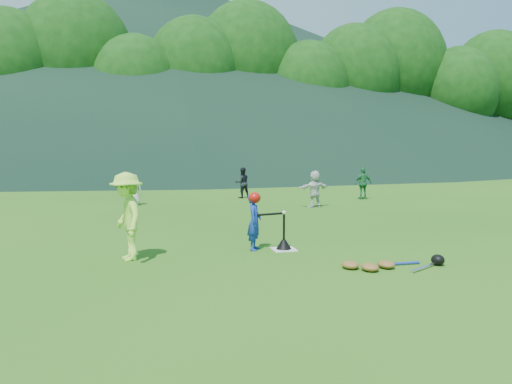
{
  "coord_description": "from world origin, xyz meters",
  "views": [
    {
      "loc": [
        -2.63,
        -9.25,
        2.08
      ],
      "look_at": [
        0.0,
        2.5,
        0.9
      ],
      "focal_mm": 35.0,
      "sensor_mm": 36.0,
      "label": 1
    }
  ],
  "objects_px": {
    "home_plate": "(284,249)",
    "fielder_a": "(134,190)",
    "equipment_pile": "(387,264)",
    "fielder_b": "(242,183)",
    "fielder_c": "(363,183)",
    "batter_child": "(254,222)",
    "fielder_d": "(315,189)",
    "adult_coach": "(127,216)",
    "batting_tee": "(284,243)"
  },
  "relations": [
    {
      "from": "home_plate",
      "to": "fielder_a",
      "type": "bearing_deg",
      "value": 110.69
    },
    {
      "from": "home_plate",
      "to": "equipment_pile",
      "type": "height_order",
      "value": "equipment_pile"
    },
    {
      "from": "fielder_b",
      "to": "fielder_c",
      "type": "height_order",
      "value": "fielder_c"
    },
    {
      "from": "batter_child",
      "to": "fielder_d",
      "type": "bearing_deg",
      "value": -5.14
    },
    {
      "from": "equipment_pile",
      "to": "adult_coach",
      "type": "bearing_deg",
      "value": 159.83
    },
    {
      "from": "home_plate",
      "to": "equipment_pile",
      "type": "bearing_deg",
      "value": -53.92
    },
    {
      "from": "adult_coach",
      "to": "fielder_c",
      "type": "bearing_deg",
      "value": 119.9
    },
    {
      "from": "fielder_d",
      "to": "batting_tee",
      "type": "relative_size",
      "value": 1.76
    },
    {
      "from": "adult_coach",
      "to": "fielder_c",
      "type": "distance_m",
      "value": 11.57
    },
    {
      "from": "adult_coach",
      "to": "batter_child",
      "type": "bearing_deg",
      "value": 83.29
    },
    {
      "from": "fielder_a",
      "to": "fielder_c",
      "type": "bearing_deg",
      "value": -168.64
    },
    {
      "from": "batting_tee",
      "to": "fielder_b",
      "type": "bearing_deg",
      "value": 83.95
    },
    {
      "from": "batter_child",
      "to": "fielder_b",
      "type": "xyz_separation_m",
      "value": [
        1.55,
        9.18,
        0.03
      ]
    },
    {
      "from": "batter_child",
      "to": "home_plate",
      "type": "bearing_deg",
      "value": -78.65
    },
    {
      "from": "fielder_c",
      "to": "equipment_pile",
      "type": "distance_m",
      "value": 10.48
    },
    {
      "from": "batting_tee",
      "to": "adult_coach",
      "type": "bearing_deg",
      "value": -176.0
    },
    {
      "from": "fielder_b",
      "to": "fielder_c",
      "type": "relative_size",
      "value": 0.99
    },
    {
      "from": "fielder_a",
      "to": "fielder_b",
      "type": "distance_m",
      "value": 4.21
    },
    {
      "from": "adult_coach",
      "to": "fielder_a",
      "type": "height_order",
      "value": "adult_coach"
    },
    {
      "from": "adult_coach",
      "to": "batting_tee",
      "type": "xyz_separation_m",
      "value": [
        2.95,
        0.21,
        -0.66
      ]
    },
    {
      "from": "fielder_b",
      "to": "fielder_d",
      "type": "relative_size",
      "value": 0.97
    },
    {
      "from": "home_plate",
      "to": "fielder_c",
      "type": "relative_size",
      "value": 0.38
    },
    {
      "from": "adult_coach",
      "to": "fielder_c",
      "type": "xyz_separation_m",
      "value": [
        8.25,
        8.11,
        -0.2
      ]
    },
    {
      "from": "fielder_b",
      "to": "fielder_a",
      "type": "bearing_deg",
      "value": 9.99
    },
    {
      "from": "home_plate",
      "to": "fielder_b",
      "type": "relative_size",
      "value": 0.39
    },
    {
      "from": "batting_tee",
      "to": "batter_child",
      "type": "bearing_deg",
      "value": 167.36
    },
    {
      "from": "batting_tee",
      "to": "home_plate",
      "type": "bearing_deg",
      "value": 0.0
    },
    {
      "from": "adult_coach",
      "to": "fielder_d",
      "type": "height_order",
      "value": "adult_coach"
    },
    {
      "from": "fielder_a",
      "to": "fielder_b",
      "type": "relative_size",
      "value": 0.89
    },
    {
      "from": "home_plate",
      "to": "batter_child",
      "type": "height_order",
      "value": "batter_child"
    },
    {
      "from": "batter_child",
      "to": "fielder_d",
      "type": "height_order",
      "value": "fielder_d"
    },
    {
      "from": "batting_tee",
      "to": "equipment_pile",
      "type": "bearing_deg",
      "value": -53.92
    },
    {
      "from": "equipment_pile",
      "to": "batting_tee",
      "type": "bearing_deg",
      "value": 126.08
    },
    {
      "from": "batter_child",
      "to": "fielder_b",
      "type": "height_order",
      "value": "fielder_b"
    },
    {
      "from": "fielder_a",
      "to": "fielder_d",
      "type": "bearing_deg",
      "value": 173.86
    },
    {
      "from": "fielder_a",
      "to": "fielder_c",
      "type": "distance_m",
      "value": 8.28
    },
    {
      "from": "home_plate",
      "to": "fielder_a",
      "type": "distance_m",
      "value": 8.47
    },
    {
      "from": "batter_child",
      "to": "batting_tee",
      "type": "xyz_separation_m",
      "value": [
        0.56,
        -0.13,
        -0.42
      ]
    },
    {
      "from": "home_plate",
      "to": "adult_coach",
      "type": "height_order",
      "value": "adult_coach"
    },
    {
      "from": "batter_child",
      "to": "fielder_a",
      "type": "distance_m",
      "value": 8.15
    },
    {
      "from": "fielder_c",
      "to": "batting_tee",
      "type": "bearing_deg",
      "value": 51.49
    },
    {
      "from": "batting_tee",
      "to": "equipment_pile",
      "type": "xyz_separation_m",
      "value": [
        1.28,
        -1.76,
        -0.06
      ]
    },
    {
      "from": "batter_child",
      "to": "fielder_c",
      "type": "bearing_deg",
      "value": -12.98
    },
    {
      "from": "fielder_a",
      "to": "home_plate",
      "type": "bearing_deg",
      "value": 122.07
    },
    {
      "from": "fielder_d",
      "to": "batting_tee",
      "type": "height_order",
      "value": "fielder_d"
    },
    {
      "from": "fielder_a",
      "to": "adult_coach",
      "type": "bearing_deg",
      "value": 101.62
    },
    {
      "from": "fielder_b",
      "to": "fielder_c",
      "type": "xyz_separation_m",
      "value": [
        4.31,
        -1.4,
        0.01
      ]
    },
    {
      "from": "fielder_c",
      "to": "fielder_d",
      "type": "height_order",
      "value": "fielder_d"
    },
    {
      "from": "fielder_d",
      "to": "fielder_a",
      "type": "bearing_deg",
      "value": -33.4
    },
    {
      "from": "fielder_b",
      "to": "equipment_pile",
      "type": "distance_m",
      "value": 11.09
    }
  ]
}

